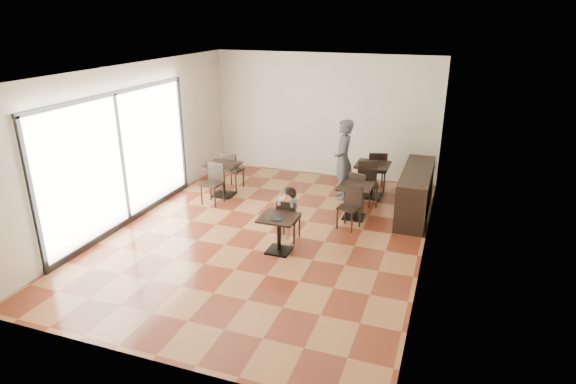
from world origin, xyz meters
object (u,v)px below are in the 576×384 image
at_px(child, 289,214).
at_px(child_table, 279,234).
at_px(chair_back_b, 368,184).
at_px(cafe_table_back, 372,180).
at_px(cafe_table_left, 223,180).
at_px(chair_mid_b, 349,208).
at_px(child_chair, 289,219).
at_px(adult_patron, 343,160).
at_px(chair_left_b, 212,184).
at_px(chair_left_a, 233,170).
at_px(cafe_table_mid, 355,202).
at_px(chair_mid_a, 360,190).
at_px(chair_back_a, 376,170).

bearing_deg(child, child_table, -90.00).
bearing_deg(chair_back_b, cafe_table_back, 73.07).
relative_size(child_table, chair_back_b, 0.71).
distance_m(cafe_table_left, chair_back_b, 3.42).
bearing_deg(child_table, chair_mid_b, 56.16).
height_order(child_chair, adult_patron, adult_patron).
xyz_separation_m(chair_left_b, chair_back_b, (3.37, 1.11, 0.02)).
relative_size(chair_left_a, chair_back_b, 0.96).
distance_m(child, cafe_table_left, 2.86).
distance_m(cafe_table_mid, cafe_table_left, 3.26).
bearing_deg(chair_left_b, child_table, -31.26).
height_order(chair_mid_a, chair_left_b, chair_left_b).
bearing_deg(cafe_table_left, child, -37.12).
distance_m(cafe_table_back, chair_mid_a, 0.84).
height_order(chair_mid_a, chair_left_a, chair_left_a).
xyz_separation_m(adult_patron, chair_left_a, (-2.72, -0.26, -0.47)).
bearing_deg(child, chair_left_b, 152.74).
distance_m(child_table, chair_back_b, 3.04).
xyz_separation_m(chair_left_a, chair_back_a, (3.37, 1.11, 0.02)).
height_order(child, cafe_table_mid, child).
relative_size(chair_left_a, chair_left_b, 1.00).
bearing_deg(cafe_table_left, chair_back_b, 9.44).
bearing_deg(adult_patron, cafe_table_left, -90.34).
relative_size(child, chair_left_b, 1.13).
bearing_deg(chair_back_b, chair_left_b, -178.69).
bearing_deg(cafe_table_back, chair_back_a, 90.00).
bearing_deg(chair_left_a, child, 140.90).
xyz_separation_m(chair_mid_b, chair_left_b, (-3.25, 0.27, 0.03)).
bearing_deg(child, adult_patron, 80.10).
xyz_separation_m(child, chair_mid_a, (0.97, 2.00, -0.09)).
bearing_deg(cafe_table_mid, cafe_table_back, 85.14).
bearing_deg(child_table, child_chair, 90.00).
xyz_separation_m(adult_patron, cafe_table_mid, (0.53, -1.08, -0.57)).
xyz_separation_m(cafe_table_left, chair_left_b, (0.00, -0.55, 0.08)).
bearing_deg(chair_mid_b, child, -121.68).
xyz_separation_m(child_chair, chair_left_a, (-2.28, 2.27, 0.05)).
xyz_separation_m(cafe_table_mid, chair_mid_b, (0.00, -0.55, 0.07)).
xyz_separation_m(child_chair, child, (0.00, 0.00, 0.11)).
bearing_deg(chair_left_b, chair_back_b, 24.10).
height_order(chair_mid_a, chair_back_a, chair_back_a).
xyz_separation_m(chair_mid_b, chair_back_b, (0.12, 1.38, 0.05)).
relative_size(adult_patron, chair_mid_b, 2.13).
bearing_deg(cafe_table_left, chair_left_b, -90.00).
distance_m(cafe_table_left, chair_mid_a, 3.26).
bearing_deg(chair_mid_b, cafe_table_back, 102.00).
bearing_deg(cafe_table_back, cafe_table_left, -161.76).
bearing_deg(cafe_table_mid, chair_mid_a, 90.00).
relative_size(child, cafe_table_back, 1.30).
bearing_deg(cafe_table_mid, child, -123.84).
bearing_deg(cafe_table_back, chair_mid_a, -98.06).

